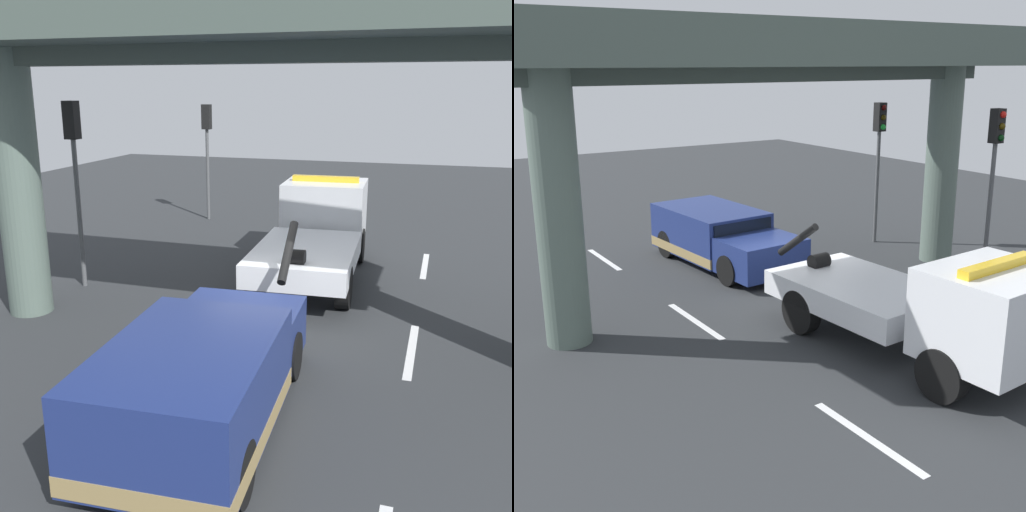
# 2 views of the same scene
# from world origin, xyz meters

# --- Properties ---
(ground_plane) EXTENTS (60.00, 40.00, 0.10)m
(ground_plane) POSITION_xyz_m (0.00, 0.00, -0.05)
(ground_plane) COLOR #2D3033
(lane_stripe_mid) EXTENTS (2.60, 0.16, 0.01)m
(lane_stripe_mid) POSITION_xyz_m (0.00, -2.82, 0.00)
(lane_stripe_mid) COLOR silver
(lane_stripe_mid) RESTS_ON ground
(lane_stripe_east) EXTENTS (2.60, 0.16, 0.01)m
(lane_stripe_east) POSITION_xyz_m (6.00, -2.82, 0.00)
(lane_stripe_east) COLOR silver
(lane_stripe_east) RESTS_ON ground
(tow_truck_white) EXTENTS (7.31, 2.73, 2.46)m
(tow_truck_white) POSITION_xyz_m (4.54, 0.05, 1.20)
(tow_truck_white) COLOR white
(tow_truck_white) RESTS_ON ground
(towed_van_green) EXTENTS (5.31, 2.48, 1.58)m
(towed_van_green) POSITION_xyz_m (-3.72, -0.00, 0.78)
(towed_van_green) COLOR navy
(towed_van_green) RESTS_ON ground
(overpass_structure) EXTENTS (3.60, 13.23, 6.69)m
(overpass_structure) POSITION_xyz_m (-0.42, 0.00, 5.59)
(overpass_structure) COLOR #596B60
(overpass_structure) RESTS_ON ground
(traffic_light_far) EXTENTS (0.39, 0.32, 4.63)m
(traffic_light_far) POSITION_xyz_m (1.52, 5.48, 3.36)
(traffic_light_far) COLOR #515456
(traffic_light_far) RESTS_ON ground
(traffic_light_mid) EXTENTS (0.39, 0.32, 4.32)m
(traffic_light_mid) POSITION_xyz_m (10.02, 5.48, 3.15)
(traffic_light_mid) COLOR #515456
(traffic_light_mid) RESTS_ON ground
(traffic_cone_orange) EXTENTS (0.49, 0.49, 0.59)m
(traffic_cone_orange) POSITION_xyz_m (-0.61, 2.25, 0.28)
(traffic_cone_orange) COLOR orange
(traffic_cone_orange) RESTS_ON ground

